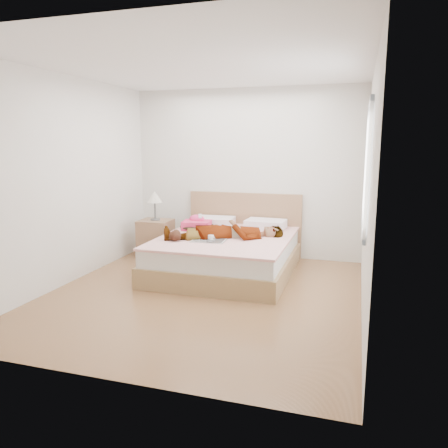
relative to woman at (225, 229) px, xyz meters
name	(u,v)px	position (x,y,z in m)	size (l,w,h in m)	color
ground	(203,294)	(0.01, -0.90, -0.62)	(4.00, 4.00, 0.00)	#523519
woman	(225,229)	(0.00, 0.00, 0.00)	(0.62, 1.65, 0.23)	white
hair	(197,226)	(-0.57, 0.45, -0.07)	(0.48, 0.59, 0.09)	black
phone	(200,216)	(-0.50, 0.40, 0.09)	(0.05, 0.11, 0.01)	silver
room_shell	(367,169)	(1.78, -0.60, 0.88)	(4.00, 4.00, 4.00)	white
bed	(228,251)	(0.01, 0.13, -0.35)	(1.80, 2.08, 1.00)	olive
towel	(197,224)	(-0.55, 0.39, -0.03)	(0.44, 0.38, 0.21)	#D83A6C
magazine	(209,240)	(-0.13, -0.30, -0.10)	(0.46, 0.32, 0.03)	silver
coffee_mug	(211,238)	(-0.09, -0.32, -0.07)	(0.12, 0.10, 0.09)	white
plush_toy	(175,235)	(-0.56, -0.40, -0.04)	(0.20, 0.27, 0.14)	black
nightstand	(156,236)	(-1.29, 0.52, -0.28)	(0.49, 0.43, 1.04)	brown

